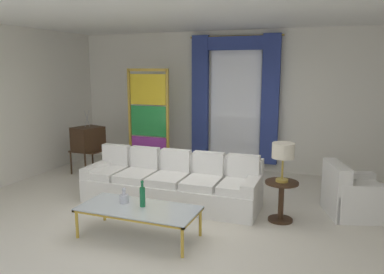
{
  "coord_description": "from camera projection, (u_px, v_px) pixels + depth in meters",
  "views": [
    {
      "loc": [
        2.18,
        -5.06,
        2.22
      ],
      "look_at": [
        -0.09,
        0.9,
        1.05
      ],
      "focal_mm": 35.57,
      "sensor_mm": 36.0,
      "label": 1
    }
  ],
  "objects": [
    {
      "name": "ground_plane",
      "position": [
        176.0,
        215.0,
        5.81
      ],
      "size": [
        16.0,
        16.0,
        0.0
      ],
      "primitive_type": "plane",
      "color": "silver"
    },
    {
      "name": "wall_rear",
      "position": [
        230.0,
        101.0,
        8.36
      ],
      "size": [
        8.0,
        0.12,
        3.0
      ],
      "primitive_type": "cube",
      "color": "white",
      "rests_on": "ground"
    },
    {
      "name": "wall_left",
      "position": [
        15.0,
        105.0,
        7.37
      ],
      "size": [
        0.12,
        7.0,
        3.0
      ],
      "primitive_type": "cube",
      "color": "white",
      "rests_on": "ground"
    },
    {
      "name": "ceiling_slab",
      "position": [
        195.0,
        16.0,
        6.01
      ],
      "size": [
        8.0,
        7.6,
        0.04
      ],
      "primitive_type": "cube",
      "color": "white"
    },
    {
      "name": "curtained_window",
      "position": [
        234.0,
        90.0,
        8.12
      ],
      "size": [
        2.0,
        0.17,
        2.7
      ],
      "color": "white",
      "rests_on": "ground"
    },
    {
      "name": "couch_white_long",
      "position": [
        172.0,
        184.0,
        6.33
      ],
      "size": [
        2.93,
        0.96,
        0.86
      ],
      "color": "white",
      "rests_on": "ground"
    },
    {
      "name": "coffee_table",
      "position": [
        139.0,
        210.0,
        4.99
      ],
      "size": [
        1.58,
        0.71,
        0.41
      ],
      "color": "silver",
      "rests_on": "ground"
    },
    {
      "name": "bottle_blue_decanter",
      "position": [
        142.0,
        196.0,
        4.99
      ],
      "size": [
        0.07,
        0.07,
        0.36
      ],
      "color": "#196B3D",
      "rests_on": "coffee_table"
    },
    {
      "name": "bottle_crystal_tall",
      "position": [
        124.0,
        198.0,
        5.14
      ],
      "size": [
        0.12,
        0.12,
        0.22
      ],
      "color": "silver",
      "rests_on": "coffee_table"
    },
    {
      "name": "vintage_tv",
      "position": [
        88.0,
        140.0,
        7.98
      ],
      "size": [
        0.65,
        0.71,
        1.35
      ],
      "color": "#382314",
      "rests_on": "ground"
    },
    {
      "name": "armchair_white",
      "position": [
        352.0,
        197.0,
        5.76
      ],
      "size": [
        1.02,
        1.01,
        0.8
      ],
      "color": "white",
      "rests_on": "ground"
    },
    {
      "name": "stained_glass_divider",
      "position": [
        148.0,
        123.0,
        8.08
      ],
      "size": [
        0.95,
        0.05,
        2.2
      ],
      "color": "gold",
      "rests_on": "ground"
    },
    {
      "name": "peacock_figurine",
      "position": [
        157.0,
        167.0,
        7.74
      ],
      "size": [
        0.44,
        0.6,
        0.5
      ],
      "color": "beige",
      "rests_on": "ground"
    },
    {
      "name": "round_side_table",
      "position": [
        281.0,
        197.0,
        5.53
      ],
      "size": [
        0.48,
        0.48,
        0.59
      ],
      "color": "#382314",
      "rests_on": "ground"
    },
    {
      "name": "table_lamp_brass",
      "position": [
        283.0,
        152.0,
        5.41
      ],
      "size": [
        0.32,
        0.32,
        0.57
      ],
      "color": "#B29338",
      "rests_on": "round_side_table"
    }
  ]
}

